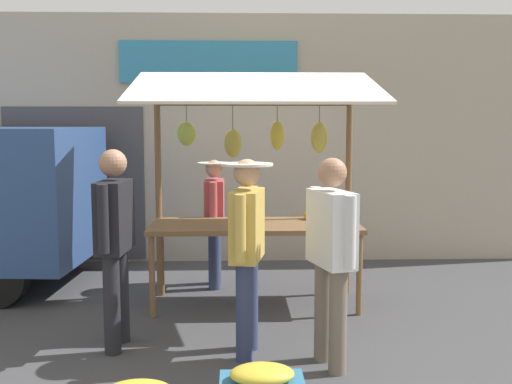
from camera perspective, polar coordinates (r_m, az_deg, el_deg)
ground_plane at (r=6.69m, az=-0.09°, el=-10.39°), size 40.00×40.00×0.00m
street_backdrop at (r=8.60m, az=-0.92°, el=4.90°), size 9.00×0.30×3.40m
market_stall at (r=6.45m, az=0.04°, el=3.04°), size 2.50×1.46×2.50m
vendor_with_sunhat at (r=7.23m, az=-3.87°, el=-2.02°), size 0.39×0.66×1.51m
shopper_with_ponytail at (r=4.86m, az=6.99°, el=-5.10°), size 0.35×0.69×1.68m
shopper_with_shopping_bag at (r=5.37m, az=-12.98°, el=-3.75°), size 0.26×0.72×1.72m
shopper_in_striped_shirt at (r=5.08m, az=-0.83°, el=-4.53°), size 0.43×0.69×1.65m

